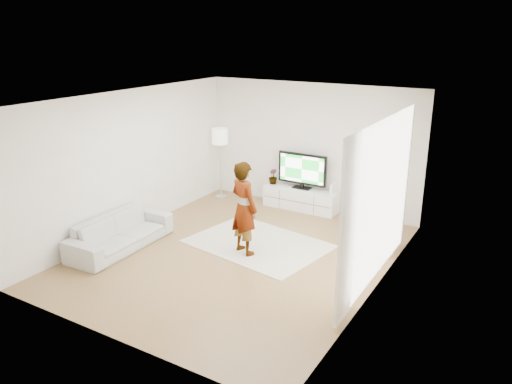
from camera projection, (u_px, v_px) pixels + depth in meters
The scene contains 17 objects.
floor at pixel (238, 255), 9.01m from camera, with size 6.00×6.00×0.00m, color #A07B48.
ceiling at pixel (237, 99), 8.13m from camera, with size 6.00×6.00×0.00m, color white.
wall_left at pixel (130, 162), 9.78m from camera, with size 0.02×6.00×2.80m, color white.
wall_right at pixel (380, 206), 7.36m from camera, with size 0.02×6.00×2.80m, color white.
wall_back at pixel (311, 147), 11.02m from camera, with size 5.00×0.02×2.80m, color white.
wall_front at pixel (106, 242), 6.12m from camera, with size 5.00×0.02×2.80m, color white.
window at pixel (385, 197), 7.60m from camera, with size 0.01×2.60×2.50m, color white.
curtain_near at pixel (349, 230), 6.61m from camera, with size 0.04×0.70×2.60m, color white.
curtain_far at pixel (402, 181), 8.73m from camera, with size 0.04×0.70×2.60m, color white.
media_console at pixel (301, 199), 11.24m from camera, with size 1.70×0.48×0.48m.
television at pixel (302, 170), 11.05m from camera, with size 1.15×0.23×0.80m.
game_console at pixel (332, 189), 10.77m from camera, with size 0.06×0.17×0.23m.
potted_plant at pixel (273, 176), 11.46m from camera, with size 0.20×0.20×0.35m, color #3F7238.
rug at pixel (258, 244), 9.46m from camera, with size 2.48×1.79×0.01m, color beige.
player at pixel (244, 208), 8.83m from camera, with size 0.62×0.41×1.70m, color #334772.
sofa at pixel (120, 232), 9.21m from camera, with size 2.09×0.82×0.61m, color #B7B7B2.
floor_lamp at pixel (220, 139), 11.67m from camera, with size 0.37×0.37×1.68m.
Camera 1 is at (4.46, -6.89, 3.89)m, focal length 35.00 mm.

